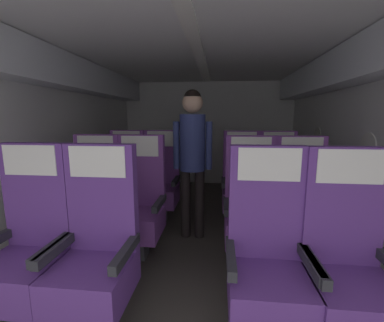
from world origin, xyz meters
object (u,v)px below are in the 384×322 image
Objects in this scene: seat_a_left_aisle at (96,254)px; flight_attendant at (193,148)px; seat_a_left_window at (29,250)px; seat_c_right_aisle at (278,187)px; seat_a_right_aisle at (348,269)px; seat_c_left_window at (126,183)px; seat_a_right_window at (267,263)px; seat_c_left_aisle at (160,184)px; seat_c_right_window at (241,186)px; seat_b_left_aisle at (139,206)px; seat_b_right_window at (250,211)px; seat_b_left_window at (95,205)px; seat_b_right_aisle at (300,212)px.

seat_a_left_aisle is 1.52m from flight_attendant.
seat_a_left_window is 2.65m from seat_c_right_aisle.
seat_a_left_aisle is 2.33m from seat_c_right_aisle.
flight_attendant is (0.48, 1.34, 0.53)m from seat_a_left_aisle.
seat_c_left_window is (-1.98, 1.77, 0.00)m from seat_a_right_aisle.
seat_c_left_aisle is at bearing 121.04° from seat_a_right_window.
flight_attendant is (-1.04, 1.34, 0.53)m from seat_a_right_aisle.
seat_c_left_window and seat_c_right_window have the same top height.
flight_attendant reaches higher than seat_c_left_window.
seat_c_right_window is 0.89m from flight_attendant.
seat_b_left_aisle and seat_c_left_aisle have the same top height.
flight_attendant reaches higher than seat_c_left_aisle.
seat_a_right_aisle and seat_c_left_aisle have the same top height.
seat_c_right_aisle is at bearing 0.11° from seat_c_left_window.
seat_b_right_window and seat_c_left_window have the same top height.
seat_c_right_window is 0.72× the size of flight_attendant.
flight_attendant is (0.95, 1.33, 0.53)m from seat_a_left_window.
seat_c_right_window is (1.05, -0.02, 0.00)m from seat_c_left_aisle.
seat_b_left_aisle is 1.75m from seat_c_right_aisle.
seat_a_right_window is (1.54, 0.01, 0.00)m from seat_a_left_window.
seat_b_left_window and seat_c_left_window have the same top height.
seat_a_right_aisle is 1.77m from seat_c_right_aisle.
seat_c_left_aisle is (0.01, 0.88, 0.00)m from seat_b_left_aisle.
seat_a_right_window is 1.00× the size of seat_c_left_aisle.
flight_attendant reaches higher than seat_a_left_window.
seat_a_right_window is at bearing -39.48° from seat_b_left_aisle.
seat_a_left_window is 0.47m from seat_a_left_aisle.
seat_c_right_window is at bearing -179.74° from seat_c_right_aisle.
seat_b_left_aisle is (-0.00, 0.90, 0.00)m from seat_a_left_aisle.
seat_a_right_aisle and seat_b_left_aisle have the same top height.
seat_c_left_window is (0.01, 1.76, 0.00)m from seat_a_left_window.
seat_b_left_aisle is at bearing -150.18° from seat_c_right_aisle.
seat_b_left_aisle is 1.00× the size of seat_c_left_window.
seat_a_left_aisle is 0.90m from seat_b_left_aisle.
seat_c_left_window is 0.47m from seat_c_left_aisle.
seat_a_left_aisle is (0.47, -0.01, 0.00)m from seat_a_left_window.
seat_a_right_window is 1.75m from seat_c_right_window.
seat_a_left_window is at bearing -150.22° from seat_b_right_window.
seat_b_left_aisle is at bearing 149.33° from seat_a_right_aisle.
seat_b_left_aisle is at bearing -140.73° from seat_c_right_window.
seat_b_left_window is (-0.45, 0.89, 0.00)m from seat_a_left_aisle.
seat_a_right_window is 1.00× the size of seat_b_right_window.
seat_b_right_aisle is 0.72× the size of flight_attendant.
seat_a_left_window and seat_a_right_aisle have the same top height.
seat_b_left_window is 1.52m from seat_b_right_window.
seat_b_left_aisle is 1.00× the size of seat_c_right_aisle.
seat_b_right_aisle is 0.98m from seat_c_right_window.
seat_b_left_window and seat_b_left_aisle have the same top height.
seat_b_left_aisle is 0.98m from seat_c_left_window.
seat_a_right_aisle is at bearing 105.06° from flight_attendant.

